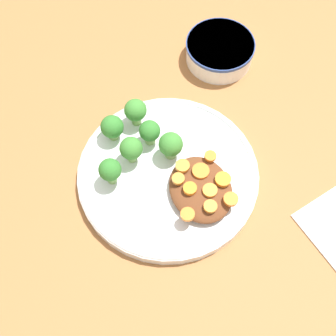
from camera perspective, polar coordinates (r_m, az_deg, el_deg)
ground_plane at (r=0.73m, az=0.00°, el=-1.22°), size 4.00×4.00×0.00m
plate at (r=0.72m, az=0.00°, el=-0.78°), size 0.28×0.28×0.02m
dip_bowl at (r=0.85m, az=6.32°, el=14.09°), size 0.12×0.12×0.04m
stew_mound at (r=0.69m, az=4.01°, el=-2.59°), size 0.11×0.09×0.02m
broccoli_floret_0 at (r=0.70m, az=-4.51°, el=2.32°), size 0.04×0.04×0.05m
broccoli_floret_1 at (r=0.72m, az=-2.24°, el=4.44°), size 0.03×0.03×0.05m
broccoli_floret_2 at (r=0.70m, az=0.34°, el=2.81°), size 0.04×0.04×0.05m
broccoli_floret_3 at (r=0.68m, az=-7.07°, el=-0.31°), size 0.03×0.03×0.05m
broccoli_floret_4 at (r=0.73m, az=-6.82°, el=4.95°), size 0.04×0.04×0.05m
broccoli_floret_5 at (r=0.73m, az=-3.98°, el=6.95°), size 0.04×0.04×0.05m
carrot_slice_0 at (r=0.66m, az=2.50°, el=-5.64°), size 0.02×0.02×0.01m
carrot_slice_1 at (r=0.67m, az=7.67°, el=-3.79°), size 0.02×0.02×0.01m
carrot_slice_2 at (r=0.69m, az=1.78°, el=0.25°), size 0.02×0.02×0.01m
carrot_slice_3 at (r=0.68m, az=1.26°, el=-1.33°), size 0.02×0.02×0.01m
carrot_slice_4 at (r=0.67m, az=5.13°, el=-2.73°), size 0.02×0.02×0.01m
carrot_slice_5 at (r=0.69m, az=4.01°, el=-0.36°), size 0.03×0.03×0.00m
carrot_slice_6 at (r=0.66m, az=5.19°, el=-4.67°), size 0.02×0.02×0.01m
carrot_slice_7 at (r=0.67m, az=2.69°, el=-2.51°), size 0.02×0.02×0.01m
carrot_slice_8 at (r=0.68m, az=6.72°, el=-1.38°), size 0.02×0.02×0.01m
carrot_slice_9 at (r=0.70m, az=5.19°, el=1.45°), size 0.02×0.02×0.01m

